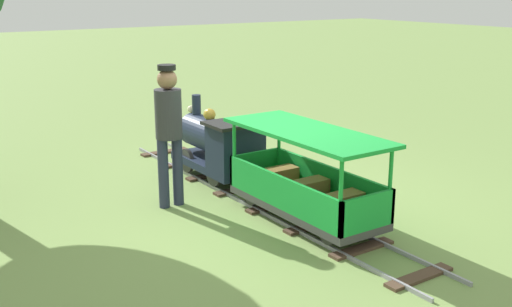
{
  "coord_description": "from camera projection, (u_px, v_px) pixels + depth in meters",
  "views": [
    {
      "loc": [
        -3.89,
        -5.53,
        2.45
      ],
      "look_at": [
        0.0,
        0.2,
        0.55
      ],
      "focal_mm": 43.11,
      "sensor_mm": 36.0,
      "label": 1
    }
  ],
  "objects": [
    {
      "name": "ground_plane",
      "position": [
        266.0,
        203.0,
        7.16
      ],
      "size": [
        60.0,
        60.0,
        0.0
      ],
      "primitive_type": "plane",
      "color": "#75934C"
    },
    {
      "name": "track",
      "position": [
        257.0,
        197.0,
        7.3
      ],
      "size": [
        0.73,
        5.7,
        0.04
      ],
      "color": "gray",
      "rests_on": "ground_plane"
    },
    {
      "name": "locomotive",
      "position": [
        219.0,
        144.0,
        7.86
      ],
      "size": [
        0.69,
        1.45,
        1.0
      ],
      "color": "#192338",
      "rests_on": "ground_plane"
    },
    {
      "name": "passenger_car",
      "position": [
        305.0,
        184.0,
        6.47
      ],
      "size": [
        0.79,
        2.0,
        0.97
      ],
      "color": "#3F3F3F",
      "rests_on": "ground_plane"
    },
    {
      "name": "conductor_person",
      "position": [
        169.0,
        125.0,
        6.82
      ],
      "size": [
        0.3,
        0.3,
        1.62
      ],
      "color": "#282D47",
      "rests_on": "ground_plane"
    }
  ]
}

